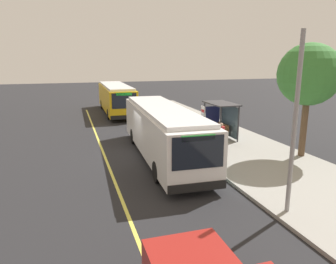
# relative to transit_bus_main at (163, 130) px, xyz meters

# --- Properties ---
(ground_plane) EXTENTS (120.00, 120.00, 0.00)m
(ground_plane) POSITION_rel_transit_bus_main_xyz_m (-1.05, -1.01, -1.62)
(ground_plane) COLOR #232326
(sidewalk_curb) EXTENTS (44.00, 6.40, 0.15)m
(sidewalk_curb) POSITION_rel_transit_bus_main_xyz_m (-1.05, 4.99, -1.54)
(sidewalk_curb) COLOR gray
(sidewalk_curb) RESTS_ON ground_plane
(lane_stripe_center) EXTENTS (36.00, 0.14, 0.01)m
(lane_stripe_center) POSITION_rel_transit_bus_main_xyz_m (-1.05, -3.21, -1.61)
(lane_stripe_center) COLOR #E0D64C
(lane_stripe_center) RESTS_ON ground_plane
(transit_bus_main) EXTENTS (11.76, 3.06, 2.95)m
(transit_bus_main) POSITION_rel_transit_bus_main_xyz_m (0.00, 0.00, 0.00)
(transit_bus_main) COLOR white
(transit_bus_main) RESTS_ON ground_plane
(transit_bus_second) EXTENTS (11.38, 2.74, 2.95)m
(transit_bus_second) POSITION_rel_transit_bus_main_xyz_m (-16.17, -0.29, -0.00)
(transit_bus_second) COLOR gold
(transit_bus_second) RESTS_ON ground_plane
(bus_shelter) EXTENTS (2.90, 1.60, 2.48)m
(bus_shelter) POSITION_rel_transit_bus_main_xyz_m (-2.81, 5.13, 0.30)
(bus_shelter) COLOR #333338
(bus_shelter) RESTS_ON sidewalk_curb
(waiting_bench) EXTENTS (1.60, 0.48, 0.95)m
(waiting_bench) POSITION_rel_transit_bus_main_xyz_m (-2.89, 5.18, -0.98)
(waiting_bench) COLOR brown
(waiting_bench) RESTS_ON sidewalk_curb
(route_sign_post) EXTENTS (0.44, 0.08, 2.80)m
(route_sign_post) POSITION_rel_transit_bus_main_xyz_m (0.20, 2.38, 0.34)
(route_sign_post) COLOR #333338
(route_sign_post) RESTS_ON sidewalk_curb
(pedestrian_commuter) EXTENTS (0.24, 0.40, 1.69)m
(pedestrian_commuter) POSITION_rel_transit_bus_main_xyz_m (0.10, 3.64, -0.50)
(pedestrian_commuter) COLOR #282D47
(pedestrian_commuter) RESTS_ON sidewalk_curb
(street_tree_near_shelter) EXTENTS (3.40, 3.40, 6.31)m
(street_tree_near_shelter) POSITION_rel_transit_bus_main_xyz_m (2.50, 7.57, 3.11)
(street_tree_near_shelter) COLOR brown
(street_tree_near_shelter) RESTS_ON sidewalk_curb
(utility_pole) EXTENTS (0.16, 0.16, 6.40)m
(utility_pole) POSITION_rel_transit_bus_main_xyz_m (7.99, 2.38, 1.73)
(utility_pole) COLOR gray
(utility_pole) RESTS_ON sidewalk_curb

